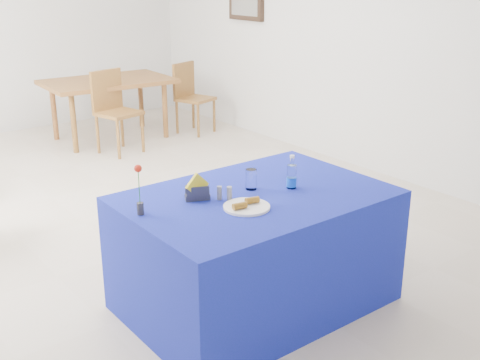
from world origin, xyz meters
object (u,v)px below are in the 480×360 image
chair_bg_right (190,93)px  plate (247,207)px  water_bottle (292,177)px  oak_table (108,86)px  chair_bg_left (113,106)px  blue_table (256,250)px

chair_bg_right → plate: bearing=-137.9°
water_bottle → oak_table: (0.83, 4.30, -0.15)m
plate → chair_bg_left: (1.05, 3.83, -0.21)m
blue_table → water_bottle: (0.24, -0.05, 0.45)m
plate → blue_table: 0.45m
plate → chair_bg_right: size_ratio=0.30×
oak_table → blue_table: bearing=-104.2°
blue_table → water_bottle: 0.52m
plate → blue_table: bearing=37.2°
plate → chair_bg_left: size_ratio=0.28×
water_bottle → chair_bg_left: size_ratio=0.22×
blue_table → oak_table: 4.39m
water_bottle → chair_bg_right: bearing=65.2°
chair_bg_left → plate: bearing=-118.6°
water_bottle → oak_table: size_ratio=0.14×
blue_table → oak_table: (1.08, 4.25, 0.30)m
blue_table → chair_bg_right: 4.42m
oak_table → water_bottle: bearing=-101.0°
chair_bg_left → chair_bg_right: bearing=-3.1°
chair_bg_left → blue_table: bearing=-116.4°
blue_table → chair_bg_right: (2.07, 3.90, 0.15)m
plate → chair_bg_right: bearing=60.8°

